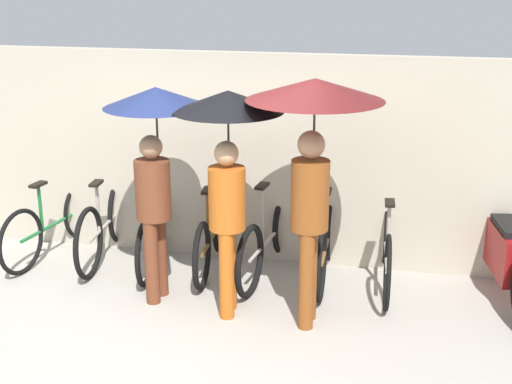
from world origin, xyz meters
The scene contains 13 objects.
ground_plane centered at (0.00, 0.00, 0.00)m, with size 30.00×30.00×0.00m, color #9E998E.
back_wall centered at (0.00, 2.08, 1.08)m, with size 12.61×0.12×2.16m.
parked_bicycle_0 centered at (-1.75, 1.71, 0.36)m, with size 0.46×1.73×1.03m.
parked_bicycle_1 centered at (-1.17, 1.73, 0.38)m, with size 0.44×1.72×1.09m.
parked_bicycle_2 centered at (-0.58, 1.67, 0.35)m, with size 0.44×1.63×1.04m.
parked_bicycle_3 centered at (0.00, 1.70, 0.35)m, with size 0.44×1.62×1.00m.
parked_bicycle_4 centered at (0.58, 1.71, 0.37)m, with size 0.44×1.79×1.10m.
parked_bicycle_5 centered at (1.17, 1.70, 0.37)m, with size 0.44×1.69×0.99m.
parked_bicycle_6 centered at (1.75, 1.70, 0.37)m, with size 0.44×1.76×1.04m.
pedestrian_leading centered at (-0.31, 1.01, 1.52)m, with size 0.94×0.94×1.97m.
pedestrian_center centered at (0.39, 0.87, 1.54)m, with size 0.95×0.95×1.98m.
pedestrian_trailing centered at (1.12, 0.83, 1.72)m, with size 1.14×1.14×2.12m.
motorcycle centered at (2.86, 1.71, 0.39)m, with size 0.60×2.06×0.91m.
Camera 1 is at (1.83, -4.81, 3.00)m, focal length 50.00 mm.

